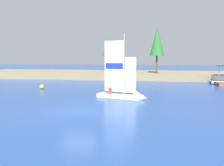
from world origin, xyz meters
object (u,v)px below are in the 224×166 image
object	(u,v)px
sailboat	(127,93)
channel_buoy	(42,87)
shoreline_tree_centre	(157,42)
wooden_dock	(219,83)
shoreline_tree_midleft	(110,46)

from	to	relation	value
sailboat	channel_buoy	distance (m)	12.21
shoreline_tree_centre	wooden_dock	bearing A→B (deg)	-26.74
shoreline_tree_centre	sailboat	world-z (taller)	shoreline_tree_centre
sailboat	shoreline_tree_midleft	bearing A→B (deg)	122.11
sailboat	channel_buoy	size ratio (longest dim) A/B	11.92
shoreline_tree_midleft	shoreline_tree_centre	xyz separation A→B (m)	(8.96, -7.00, 0.45)
shoreline_tree_midleft	shoreline_tree_centre	distance (m)	11.38
wooden_dock	channel_buoy	size ratio (longest dim) A/B	11.98
shoreline_tree_centre	channel_buoy	world-z (taller)	shoreline_tree_centre
shoreline_tree_midleft	wooden_dock	distance (m)	21.83
shoreline_tree_centre	channel_buoy	bearing A→B (deg)	-135.87
channel_buoy	wooden_dock	bearing A→B (deg)	21.82
shoreline_tree_centre	wooden_dock	distance (m)	11.57
wooden_dock	sailboat	world-z (taller)	sailboat
shoreline_tree_centre	wooden_dock	size ratio (longest dim) A/B	1.17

